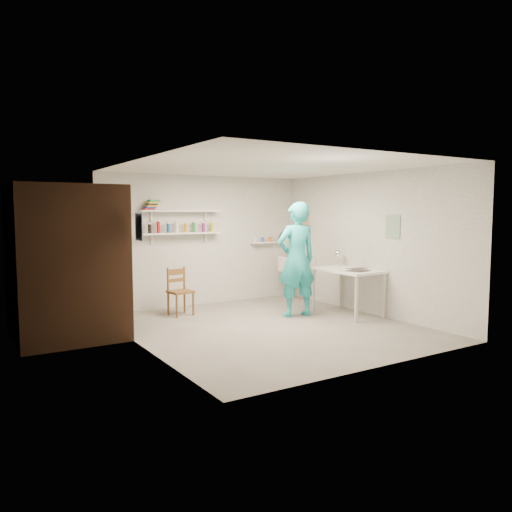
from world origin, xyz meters
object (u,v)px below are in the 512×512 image
desk_lamp (338,254)px  man (297,259)px  wall_clock (288,240)px  belfast_sink (296,264)px  wooden_chair (181,292)px  work_table (348,292)px

desk_lamp → man: bearing=-173.3°
wall_clock → desk_lamp: (1.04, -0.10, -0.27)m
belfast_sink → wooden_chair: belfast_sink is taller
belfast_sink → work_table: belfast_sink is taller
wooden_chair → man: bearing=-39.7°
belfast_sink → man: 1.59m
wooden_chair → desk_lamp: bearing=-25.9°
wooden_chair → desk_lamp: desk_lamp is taller
wall_clock → work_table: (0.85, -0.56, -0.88)m
belfast_sink → desk_lamp: 1.18m
belfast_sink → wall_clock: wall_clock is taller
man → desk_lamp: (1.01, 0.12, 0.04)m
wall_clock → work_table: bearing=-26.1°
belfast_sink → work_table: bearing=-93.9°
man → wooden_chair: bearing=-26.7°
wall_clock → desk_lamp: wall_clock is taller
work_table → desk_lamp: desk_lamp is taller
belfast_sink → man: size_ratio=0.32×
belfast_sink → man: man is taller
man → wall_clock: bearing=-75.5°
man → wooden_chair: (-1.61, 1.08, -0.55)m
desk_lamp → wooden_chair: bearing=159.9°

